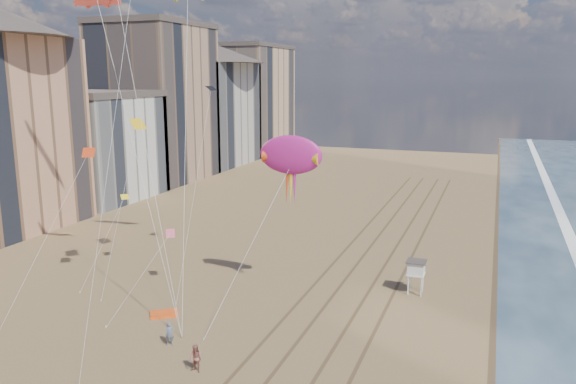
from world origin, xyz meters
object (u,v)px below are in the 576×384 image
(lifeguard_stand, at_px, (416,268))
(kite_flyer_a, at_px, (170,334))
(grounded_kite, at_px, (164,314))
(kite_flyer_b, at_px, (196,359))
(show_kite, at_px, (291,155))

(lifeguard_stand, bearing_deg, kite_flyer_a, -133.23)
(grounded_kite, xyz_separation_m, kite_flyer_b, (6.98, -6.98, 0.83))
(kite_flyer_b, bearing_deg, lifeguard_stand, 65.56)
(lifeguard_stand, relative_size, kite_flyer_a, 1.72)
(grounded_kite, relative_size, kite_flyer_a, 1.23)
(kite_flyer_b, bearing_deg, grounded_kite, 142.11)
(grounded_kite, relative_size, show_kite, 0.14)
(lifeguard_stand, distance_m, kite_flyer_b, 22.37)
(lifeguard_stand, relative_size, grounded_kite, 1.40)
(lifeguard_stand, height_order, kite_flyer_a, lifeguard_stand)
(lifeguard_stand, xyz_separation_m, grounded_kite, (-18.66, -12.05, -2.25))
(grounded_kite, bearing_deg, kite_flyer_a, -87.01)
(lifeguard_stand, height_order, show_kite, show_kite)
(grounded_kite, height_order, kite_flyer_a, kite_flyer_a)
(show_kite, relative_size, kite_flyer_b, 8.52)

